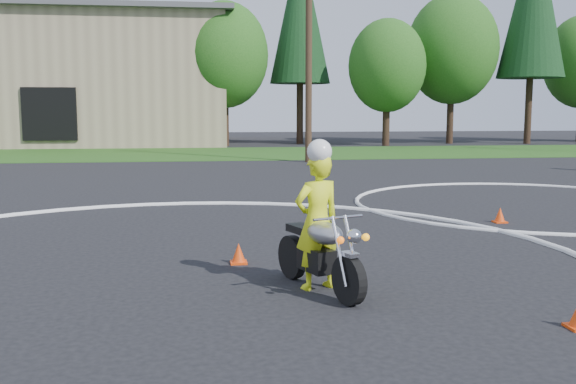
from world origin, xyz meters
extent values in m
plane|color=black|center=(0.00, 0.00, 0.00)|extent=(120.00, 120.00, 0.00)
cube|color=#1E4714|center=(0.00, 27.00, 0.01)|extent=(120.00, 10.00, 0.02)
torus|color=silver|center=(0.00, 3.00, 0.01)|extent=(12.12, 12.12, 0.12)
torus|color=silver|center=(8.00, 8.00, 0.01)|extent=(8.10, 8.10, 0.10)
cylinder|color=black|center=(1.99, 0.80, 0.29)|extent=(0.31, 0.57, 0.57)
cylinder|color=black|center=(1.52, 2.05, 0.29)|extent=(0.31, 0.57, 0.57)
cube|color=black|center=(1.74, 1.47, 0.38)|extent=(0.43, 0.58, 0.29)
ellipsoid|color=#9B9A9F|center=(1.81, 1.29, 0.74)|extent=(0.54, 0.69, 0.27)
cube|color=black|center=(1.64, 1.74, 0.70)|extent=(0.43, 0.62, 0.10)
cylinder|color=white|center=(1.89, 0.85, 0.62)|extent=(0.16, 0.33, 0.77)
cylinder|color=silver|center=(2.05, 0.91, 0.62)|extent=(0.16, 0.33, 0.77)
cube|color=#B9B9BF|center=(2.00, 0.79, 0.59)|extent=(0.20, 0.24, 0.05)
cylinder|color=#B9B9BF|center=(1.91, 1.03, 0.97)|extent=(0.64, 0.27, 0.03)
sphere|color=silver|center=(2.03, 0.72, 0.81)|extent=(0.17, 0.17, 0.17)
sphere|color=#ED5F0B|center=(1.86, 0.67, 0.78)|extent=(0.09, 0.09, 0.09)
sphere|color=#FF990C|center=(2.18, 0.79, 0.78)|extent=(0.09, 0.09, 0.09)
cylinder|color=silver|center=(1.75, 1.88, 0.29)|extent=(0.34, 0.74, 0.08)
imported|color=#DFF019|center=(1.76, 1.53, 0.84)|extent=(0.72, 0.59, 1.68)
sphere|color=white|center=(1.77, 1.49, 1.71)|extent=(0.30, 0.30, 0.30)
cone|color=#E73E0C|center=(6.20, 5.67, 0.15)|extent=(0.22, 0.22, 0.30)
cube|color=#E73E0C|center=(6.20, 5.67, 0.01)|extent=(0.24, 0.24, 0.03)
cone|color=#E73E0C|center=(0.88, 2.97, 0.15)|extent=(0.22, 0.22, 0.30)
cube|color=#E73E0C|center=(0.88, 2.97, 0.01)|extent=(0.24, 0.24, 0.03)
cube|color=black|center=(-8.00, 31.90, 2.00)|extent=(3.00, 0.16, 3.00)
cylinder|color=#382619|center=(2.00, 34.00, 1.62)|extent=(0.44, 0.44, 3.24)
ellipsoid|color=#1E5116|center=(2.00, 34.00, 5.58)|extent=(5.40, 5.40, 6.48)
cylinder|color=#382619|center=(7.00, 36.00, 1.98)|extent=(0.44, 0.44, 3.96)
cone|color=black|center=(7.00, 36.00, 8.63)|extent=(3.96, 3.96, 9.35)
cylinder|color=#382619|center=(12.00, 33.00, 1.44)|extent=(0.44, 0.44, 2.88)
ellipsoid|color=#1E5116|center=(12.00, 33.00, 4.96)|extent=(4.80, 4.80, 5.76)
cylinder|color=#382619|center=(17.00, 35.00, 1.80)|extent=(0.44, 0.44, 3.60)
ellipsoid|color=#1E5116|center=(17.00, 35.00, 6.20)|extent=(6.00, 6.00, 7.20)
cylinder|color=#382619|center=(22.00, 34.00, 2.16)|extent=(0.44, 0.44, 4.32)
cylinder|color=#382619|center=(-2.00, 35.00, 1.44)|extent=(0.44, 0.44, 2.88)
ellipsoid|color=#1E5116|center=(-2.00, 35.00, 4.96)|extent=(4.80, 4.80, 5.76)
cylinder|color=#473321|center=(5.00, 21.00, 5.00)|extent=(0.28, 0.28, 10.00)
camera|label=1|loc=(0.33, -6.11, 2.20)|focal=40.00mm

